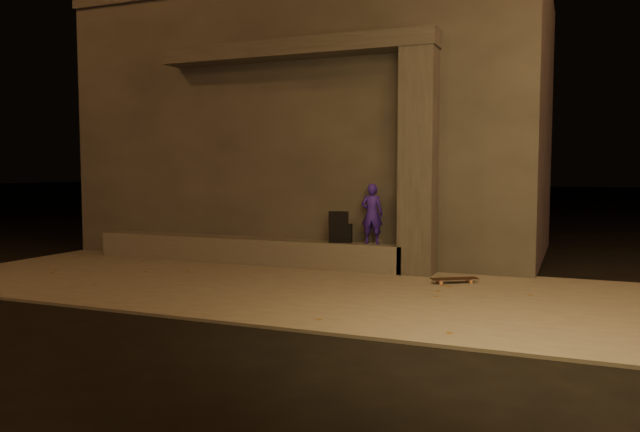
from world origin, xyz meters
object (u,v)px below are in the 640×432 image
at_px(skateboarder, 372,214).
at_px(column, 419,162).
at_px(backpack, 341,232).
at_px(skateboard, 454,279).

bearing_deg(skateboarder, column, 174.09).
xyz_separation_m(backpack, skateboard, (2.04, -0.65, -0.57)).
height_order(backpack, skateboard, backpack).
bearing_deg(skateboard, column, 104.81).
relative_size(skateboarder, backpack, 1.88).
bearing_deg(column, skateboarder, 180.00).
bearing_deg(backpack, skateboarder, -13.31).
distance_m(column, backpack, 1.77).
relative_size(column, skateboard, 5.25).
xyz_separation_m(column, skateboarder, (-0.78, 0.00, -0.85)).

